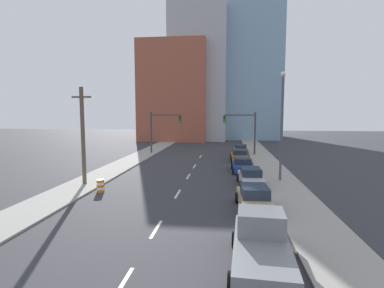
{
  "coord_description": "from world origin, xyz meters",
  "views": [
    {
      "loc": [
        3.58,
        -1.84,
        6.01
      ],
      "look_at": [
        -0.62,
        33.85,
        2.2
      ],
      "focal_mm": 28.0,
      "sensor_mm": 36.0,
      "label": 1
    }
  ],
  "objects": [
    {
      "name": "lane_stripe_at_13m",
      "position": [
        0.0,
        12.75,
        0.0
      ],
      "size": [
        0.16,
        2.4,
        0.01
      ],
      "primitive_type": "cube",
      "color": "beige",
      "rests_on": "ground"
    },
    {
      "name": "lane_stripe_at_38m",
      "position": [
        0.0,
        38.41,
        0.0
      ],
      "size": [
        0.16,
        2.4,
        0.01
      ],
      "primitive_type": "cube",
      "color": "beige",
      "rests_on": "ground"
    },
    {
      "name": "lane_stripe_at_20m",
      "position": [
        0.0,
        19.51,
        0.0
      ],
      "size": [
        0.16,
        2.4,
        0.01
      ],
      "primitive_type": "cube",
      "color": "beige",
      "rests_on": "ground"
    },
    {
      "name": "street_lamp",
      "position": [
        8.23,
        24.6,
        5.4
      ],
      "size": [
        0.44,
        0.44,
        9.44
      ],
      "color": "#4C4C51",
      "rests_on": "ground"
    },
    {
      "name": "sedan_yellow",
      "position": [
        5.54,
        41.23,
        0.64
      ],
      "size": [
        2.33,
        4.52,
        1.41
      ],
      "rotation": [
        0.0,
        0.0,
        -0.05
      ],
      "color": "gold",
      "rests_on": "ground"
    },
    {
      "name": "sidewalk_left",
      "position": [
        -8.22,
        47.0,
        0.06
      ],
      "size": [
        3.27,
        94.0,
        0.13
      ],
      "color": "gray",
      "rests_on": "ground"
    },
    {
      "name": "lane_stripe_at_26m",
      "position": [
        0.0,
        25.65,
        0.0
      ],
      "size": [
        0.16,
        2.4,
        0.01
      ],
      "primitive_type": "cube",
      "color": "beige",
      "rests_on": "ground"
    },
    {
      "name": "building_glass_right",
      "position": [
        8.81,
        73.05,
        19.62
      ],
      "size": [
        13.0,
        20.0,
        39.24
      ],
      "color": "#7A9EB7",
      "rests_on": "ground"
    },
    {
      "name": "traffic_signal_left",
      "position": [
        -6.13,
        40.8,
        3.94
      ],
      "size": [
        4.58,
        0.35,
        6.04
      ],
      "color": "#38383D",
      "rests_on": "ground"
    },
    {
      "name": "lane_stripe_at_31m",
      "position": [
        0.0,
        31.02,
        0.0
      ],
      "size": [
        0.16,
        2.4,
        0.01
      ],
      "primitive_type": "cube",
      "color": "beige",
      "rests_on": "ground"
    },
    {
      "name": "pickup_truck_gray",
      "position": [
        4.96,
        9.55,
        0.83
      ],
      "size": [
        2.62,
        5.62,
        2.02
      ],
      "rotation": [
        0.0,
        0.0,
        -0.06
      ],
      "color": "slate",
      "rests_on": "ground"
    },
    {
      "name": "sedan_tan",
      "position": [
        5.31,
        16.45,
        0.69
      ],
      "size": [
        2.28,
        4.82,
        1.51
      ],
      "rotation": [
        0.0,
        0.0,
        0.05
      ],
      "color": "tan",
      "rests_on": "ground"
    },
    {
      "name": "utility_pole_left_mid",
      "position": [
        -8.09,
        21.23,
        4.14
      ],
      "size": [
        1.6,
        0.32,
        8.04
      ],
      "color": "brown",
      "rests_on": "ground"
    },
    {
      "name": "building_brick_left",
      "position": [
        -7.83,
        65.05,
        10.34
      ],
      "size": [
        14.0,
        16.0,
        20.68
      ],
      "color": "#9E513D",
      "rests_on": "ground"
    },
    {
      "name": "building_office_center",
      "position": [
        -2.8,
        69.05,
        14.16
      ],
      "size": [
        12.0,
        20.0,
        28.32
      ],
      "color": "#A8A8AD",
      "rests_on": "ground"
    },
    {
      "name": "traffic_barrel",
      "position": [
        -5.89,
        19.35,
        0.47
      ],
      "size": [
        0.56,
        0.56,
        0.95
      ],
      "color": "orange",
      "rests_on": "ground"
    },
    {
      "name": "traffic_signal_right",
      "position": [
        6.14,
        40.8,
        3.94
      ],
      "size": [
        4.58,
        0.35,
        6.04
      ],
      "color": "#38383D",
      "rests_on": "ground"
    },
    {
      "name": "sidewalk_right",
      "position": [
        8.22,
        47.0,
        0.06
      ],
      "size": [
        3.27,
        94.0,
        0.13
      ],
      "color": "gray",
      "rests_on": "ground"
    },
    {
      "name": "sedan_orange",
      "position": [
        5.13,
        35.15,
        0.66
      ],
      "size": [
        2.25,
        4.45,
        1.45
      ],
      "rotation": [
        0.0,
        0.0,
        0.02
      ],
      "color": "orange",
      "rests_on": "ground"
    },
    {
      "name": "sedan_silver",
      "position": [
        5.57,
        22.88,
        0.66
      ],
      "size": [
        2.24,
        4.72,
        1.44
      ],
      "rotation": [
        0.0,
        0.0,
        0.05
      ],
      "color": "#B2B2BC",
      "rests_on": "ground"
    },
    {
      "name": "sedan_blue",
      "position": [
        5.16,
        28.71,
        0.64
      ],
      "size": [
        2.25,
        4.47,
        1.4
      ],
      "rotation": [
        0.0,
        0.0,
        0.03
      ],
      "color": "navy",
      "rests_on": "ground"
    },
    {
      "name": "lane_stripe_at_8m",
      "position": [
        0.0,
        7.64,
        0.0
      ],
      "size": [
        0.16,
        2.4,
        0.01
      ],
      "primitive_type": "cube",
      "color": "beige",
      "rests_on": "ground"
    }
  ]
}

